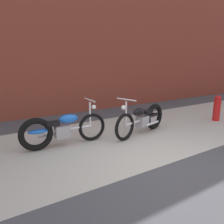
% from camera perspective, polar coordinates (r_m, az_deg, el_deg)
% --- Properties ---
extents(ground_plane, '(80.00, 80.00, 0.00)m').
position_cam_1_polar(ground_plane, '(4.34, 13.53, -13.20)').
color(ground_plane, '#47474C').
extents(sidewalk_slab, '(36.00, 3.50, 0.01)m').
position_cam_1_polar(sidewalk_slab, '(5.59, 0.51, -6.78)').
color(sidewalk_slab, '#B2ADA3').
rests_on(sidewalk_slab, ground).
extents(brick_building_wall, '(36.00, 0.50, 6.04)m').
position_cam_1_polar(brick_building_wall, '(8.45, -13.14, 20.30)').
color(brick_building_wall, brown).
rests_on(brick_building_wall, ground).
extents(motorcycle_blue, '(2.01, 0.58, 1.03)m').
position_cam_1_polar(motorcycle_blue, '(5.09, -13.60, -4.44)').
color(motorcycle_blue, black).
rests_on(motorcycle_blue, ground).
extents(motorcycle_black, '(1.97, 0.75, 1.03)m').
position_cam_1_polar(motorcycle_black, '(5.96, 8.32, -1.69)').
color(motorcycle_black, black).
rests_on(motorcycle_black, ground).
extents(fire_hydrant, '(0.22, 0.22, 0.84)m').
position_cam_1_polar(fire_hydrant, '(7.90, 25.47, 0.98)').
color(fire_hydrant, red).
rests_on(fire_hydrant, ground).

